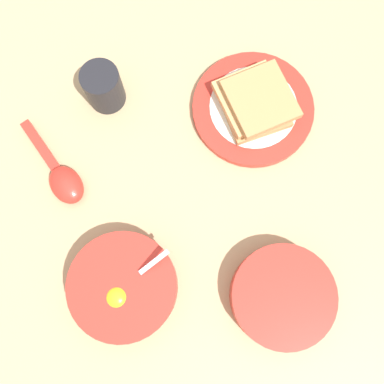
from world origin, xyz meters
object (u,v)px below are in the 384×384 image
Objects in this scene: toast_sandwich at (255,102)px; congee_bowl at (282,296)px; egg_bowl at (124,287)px; drinking_cup at (103,87)px; toast_plate at (253,109)px; soup_spoon at (62,178)px.

congee_bowl is (-0.02, -0.30, -0.01)m from toast_sandwich.
drinking_cup is (0.01, 0.31, 0.01)m from egg_bowl.
drinking_cup is at bearing 165.20° from toast_plate.
congee_bowl is at bearing -59.31° from drinking_cup.
drinking_cup reaches higher than congee_bowl.
soup_spoon is 1.06× the size of congee_bowl.
egg_bowl is 0.31m from drinking_cup.
toast_sandwich reaches higher than congee_bowl.
toast_plate is 0.24m from drinking_cup.
egg_bowl reaches higher than congee_bowl.
drinking_cup is (0.09, 0.13, 0.03)m from soup_spoon.
egg_bowl is at bearing -134.38° from toast_sandwich.
congee_bowl is at bearing -93.39° from toast_plate.
toast_sandwich is (0.00, -0.00, 0.03)m from toast_plate.
congee_bowl is 0.42m from drinking_cup.
soup_spoon is 0.38m from congee_bowl.
egg_bowl is 1.22× the size of toast_sandwich.
toast_plate is 0.30m from congee_bowl.
egg_bowl and drinking_cup have the same top height.
congee_bowl is (0.30, -0.23, 0.01)m from soup_spoon.
egg_bowl is at bearing 167.20° from congee_bowl.
toast_sandwich is at bearing -86.25° from toast_plate.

